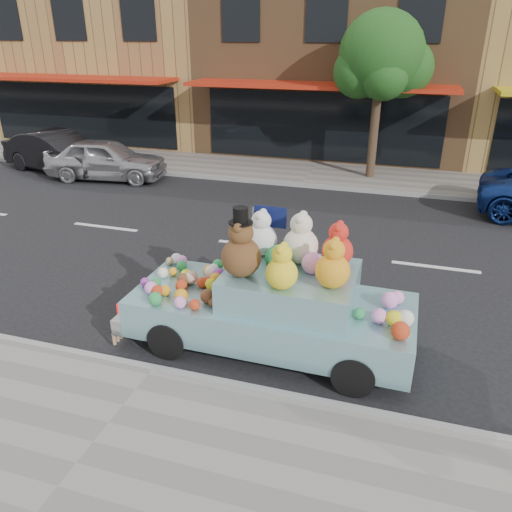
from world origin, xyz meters
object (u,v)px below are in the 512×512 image
(car_silver, at_px, (106,159))
(art_car, at_px, (273,300))
(car_dark, at_px, (59,152))
(street_tree, at_px, (382,62))

(car_silver, distance_m, art_car, 11.07)
(car_dark, distance_m, art_car, 12.93)
(street_tree, height_order, car_silver, street_tree)
(car_dark, bearing_deg, street_tree, -65.25)
(car_silver, bearing_deg, art_car, -142.56)
(street_tree, relative_size, car_silver, 1.32)
(street_tree, xyz_separation_m, art_car, (-0.57, -10.32, -2.87))
(street_tree, relative_size, car_dark, 1.23)
(street_tree, bearing_deg, art_car, -93.16)
(car_dark, xyz_separation_m, art_car, (10.04, -8.15, 0.12))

